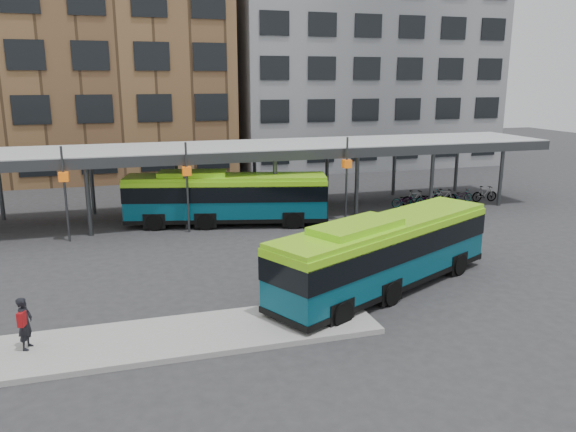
# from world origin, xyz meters

# --- Properties ---
(ground) EXTENTS (120.00, 120.00, 0.00)m
(ground) POSITION_xyz_m (0.00, 0.00, 0.00)
(ground) COLOR #28282B
(ground) RESTS_ON ground
(boarding_island) EXTENTS (14.00, 3.00, 0.18)m
(boarding_island) POSITION_xyz_m (-5.50, -3.00, 0.09)
(boarding_island) COLOR gray
(boarding_island) RESTS_ON ground
(canopy) EXTENTS (40.00, 6.53, 4.80)m
(canopy) POSITION_xyz_m (-0.06, 12.87, 3.91)
(canopy) COLOR #999B9E
(canopy) RESTS_ON ground
(building_brick) EXTENTS (26.00, 14.00, 22.00)m
(building_brick) POSITION_xyz_m (-10.00, 32.00, 11.00)
(building_brick) COLOR brown
(building_brick) RESTS_ON ground
(building_grey) EXTENTS (24.00, 14.00, 20.00)m
(building_grey) POSITION_xyz_m (16.00, 32.00, 10.00)
(building_grey) COLOR slate
(building_grey) RESTS_ON ground
(bus_front) EXTENTS (10.77, 6.98, 3.00)m
(bus_front) POSITION_xyz_m (3.21, -0.95, 1.56)
(bus_front) COLOR #074254
(bus_front) RESTS_ON ground
(bus_rear) EXTENTS (11.30, 4.91, 3.05)m
(bus_rear) POSITION_xyz_m (-0.79, 10.74, 1.59)
(bus_rear) COLOR #074254
(bus_rear) RESTS_ON ground
(pedestrian) EXTENTS (0.52, 0.67, 1.61)m
(pedestrian) POSITION_xyz_m (-9.29, -2.67, 1.00)
(pedestrian) COLOR black
(pedestrian) RESTS_ON boarding_island
(bike_rack) EXTENTS (7.68, 1.36, 1.07)m
(bike_rack) POSITION_xyz_m (13.37, 11.84, 0.48)
(bike_rack) COLOR slate
(bike_rack) RESTS_ON ground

